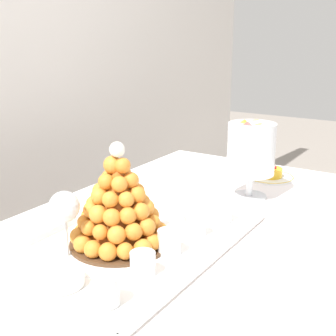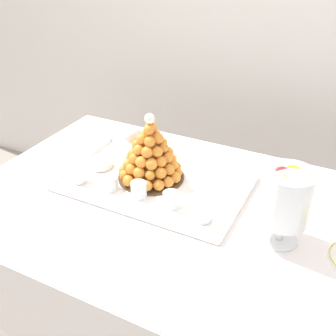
{
  "view_description": "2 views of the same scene",
  "coord_description": "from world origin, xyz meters",
  "px_view_note": "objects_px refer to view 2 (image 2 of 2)",
  "views": [
    {
      "loc": [
        -0.99,
        -0.56,
        1.26
      ],
      "look_at": [
        -0.03,
        0.04,
        0.92
      ],
      "focal_mm": 49.91,
      "sensor_mm": 36.0,
      "label": 1
    },
    {
      "loc": [
        0.46,
        -1.01,
        1.56
      ],
      "look_at": [
        -0.07,
        0.04,
        0.86
      ],
      "focal_mm": 43.18,
      "sensor_mm": 36.0,
      "label": 2
    }
  ],
  "objects_px": {
    "croquembouche": "(150,155)",
    "macaron_goblet": "(286,197)",
    "wine_glass": "(132,136)",
    "dessert_cup_right": "(203,213)",
    "dessert_cup_centre": "(139,190)",
    "dessert_cup_left": "(79,175)",
    "serving_tray": "(155,183)",
    "creme_brulee_ramekin": "(101,163)",
    "dessert_cup_mid_left": "(110,184)",
    "dessert_cup_mid_right": "(171,200)"
  },
  "relations": [
    {
      "from": "dessert_cup_left",
      "to": "dessert_cup_right",
      "type": "relative_size",
      "value": 0.95
    },
    {
      "from": "macaron_goblet",
      "to": "wine_glass",
      "type": "height_order",
      "value": "macaron_goblet"
    },
    {
      "from": "serving_tray",
      "to": "wine_glass",
      "type": "height_order",
      "value": "wine_glass"
    },
    {
      "from": "dessert_cup_mid_right",
      "to": "wine_glass",
      "type": "xyz_separation_m",
      "value": [
        -0.26,
        0.19,
        0.09
      ]
    },
    {
      "from": "dessert_cup_mid_left",
      "to": "dessert_cup_mid_right",
      "type": "relative_size",
      "value": 0.97
    },
    {
      "from": "creme_brulee_ramekin",
      "to": "serving_tray",
      "type": "bearing_deg",
      "value": -1.81
    },
    {
      "from": "dessert_cup_centre",
      "to": "macaron_goblet",
      "type": "xyz_separation_m",
      "value": [
        0.48,
        0.0,
        0.12
      ]
    },
    {
      "from": "dessert_cup_mid_right",
      "to": "macaron_goblet",
      "type": "relative_size",
      "value": 0.22
    },
    {
      "from": "croquembouche",
      "to": "wine_glass",
      "type": "xyz_separation_m",
      "value": [
        -0.11,
        0.06,
        0.02
      ]
    },
    {
      "from": "macaron_goblet",
      "to": "wine_glass",
      "type": "distance_m",
      "value": 0.65
    },
    {
      "from": "dessert_cup_centre",
      "to": "creme_brulee_ramekin",
      "type": "distance_m",
      "value": 0.26
    },
    {
      "from": "dessert_cup_mid_left",
      "to": "wine_glass",
      "type": "height_order",
      "value": "wine_glass"
    },
    {
      "from": "croquembouche",
      "to": "serving_tray",
      "type": "bearing_deg",
      "value": -39.35
    },
    {
      "from": "dessert_cup_left",
      "to": "dessert_cup_centre",
      "type": "xyz_separation_m",
      "value": [
        0.24,
        0.01,
        0.0
      ]
    },
    {
      "from": "dessert_cup_left",
      "to": "dessert_cup_mid_left",
      "type": "bearing_deg",
      "value": 3.67
    },
    {
      "from": "croquembouche",
      "to": "creme_brulee_ramekin",
      "type": "bearing_deg",
      "value": -175.98
    },
    {
      "from": "croquembouche",
      "to": "macaron_goblet",
      "type": "xyz_separation_m",
      "value": [
        0.51,
        -0.12,
        0.05
      ]
    },
    {
      "from": "dessert_cup_centre",
      "to": "dessert_cup_mid_left",
      "type": "bearing_deg",
      "value": -177.11
    },
    {
      "from": "dessert_cup_left",
      "to": "wine_glass",
      "type": "distance_m",
      "value": 0.25
    },
    {
      "from": "dessert_cup_mid_right",
      "to": "creme_brulee_ramekin",
      "type": "bearing_deg",
      "value": 162.87
    },
    {
      "from": "dessert_cup_centre",
      "to": "dessert_cup_right",
      "type": "xyz_separation_m",
      "value": [
        0.25,
        -0.02,
        0.0
      ]
    },
    {
      "from": "dessert_cup_mid_left",
      "to": "dessert_cup_right",
      "type": "distance_m",
      "value": 0.36
    },
    {
      "from": "serving_tray",
      "to": "creme_brulee_ramekin",
      "type": "distance_m",
      "value": 0.24
    },
    {
      "from": "serving_tray",
      "to": "macaron_goblet",
      "type": "distance_m",
      "value": 0.51
    },
    {
      "from": "dessert_cup_mid_right",
      "to": "macaron_goblet",
      "type": "xyz_separation_m",
      "value": [
        0.36,
        0.0,
        0.12
      ]
    },
    {
      "from": "dessert_cup_mid_left",
      "to": "creme_brulee_ramekin",
      "type": "bearing_deg",
      "value": 136.49
    },
    {
      "from": "croquembouche",
      "to": "macaron_goblet",
      "type": "distance_m",
      "value": 0.53
    },
    {
      "from": "dessert_cup_mid_left",
      "to": "dessert_cup_right",
      "type": "relative_size",
      "value": 0.93
    },
    {
      "from": "dessert_cup_mid_left",
      "to": "dessert_cup_right",
      "type": "xyz_separation_m",
      "value": [
        0.36,
        -0.01,
        0.0
      ]
    },
    {
      "from": "dessert_cup_right",
      "to": "macaron_goblet",
      "type": "relative_size",
      "value": 0.23
    },
    {
      "from": "serving_tray",
      "to": "dessert_cup_centre",
      "type": "distance_m",
      "value": 0.11
    },
    {
      "from": "dessert_cup_left",
      "to": "dessert_cup_mid_right",
      "type": "height_order",
      "value": "dessert_cup_left"
    },
    {
      "from": "serving_tray",
      "to": "creme_brulee_ramekin",
      "type": "height_order",
      "value": "creme_brulee_ramekin"
    },
    {
      "from": "dessert_cup_mid_left",
      "to": "creme_brulee_ramekin",
      "type": "distance_m",
      "value": 0.17
    },
    {
      "from": "dessert_cup_centre",
      "to": "dessert_cup_right",
      "type": "distance_m",
      "value": 0.25
    },
    {
      "from": "dessert_cup_right",
      "to": "macaron_goblet",
      "type": "height_order",
      "value": "macaron_goblet"
    },
    {
      "from": "macaron_goblet",
      "to": "dessert_cup_mid_right",
      "type": "bearing_deg",
      "value": -179.41
    },
    {
      "from": "creme_brulee_ramekin",
      "to": "macaron_goblet",
      "type": "relative_size",
      "value": 0.37
    },
    {
      "from": "dessert_cup_right",
      "to": "dessert_cup_centre",
      "type": "bearing_deg",
      "value": 175.75
    },
    {
      "from": "dessert_cup_right",
      "to": "creme_brulee_ramekin",
      "type": "relative_size",
      "value": 0.62
    },
    {
      "from": "serving_tray",
      "to": "creme_brulee_ramekin",
      "type": "relative_size",
      "value": 6.95
    },
    {
      "from": "dessert_cup_left",
      "to": "dessert_cup_mid_left",
      "type": "xyz_separation_m",
      "value": [
        0.13,
        0.01,
        -0.0
      ]
    },
    {
      "from": "dessert_cup_mid_left",
      "to": "wine_glass",
      "type": "bearing_deg",
      "value": 96.82
    },
    {
      "from": "dessert_cup_centre",
      "to": "creme_brulee_ramekin",
      "type": "bearing_deg",
      "value": 154.84
    },
    {
      "from": "croquembouche",
      "to": "dessert_cup_left",
      "type": "distance_m",
      "value": 0.27
    },
    {
      "from": "dessert_cup_centre",
      "to": "wine_glass",
      "type": "height_order",
      "value": "wine_glass"
    },
    {
      "from": "dessert_cup_left",
      "to": "wine_glass",
      "type": "bearing_deg",
      "value": 62.91
    },
    {
      "from": "serving_tray",
      "to": "dessert_cup_mid_left",
      "type": "height_order",
      "value": "dessert_cup_mid_left"
    },
    {
      "from": "dessert_cup_mid_left",
      "to": "dessert_cup_centre",
      "type": "relative_size",
      "value": 0.97
    },
    {
      "from": "dessert_cup_mid_right",
      "to": "dessert_cup_centre",
      "type": "bearing_deg",
      "value": -179.8
    }
  ]
}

